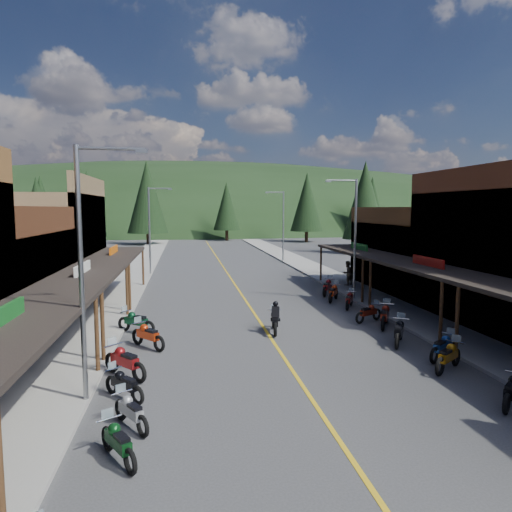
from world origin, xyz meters
name	(u,v)px	position (x,y,z in m)	size (l,w,h in m)	color
ground	(272,339)	(0.00, 0.00, 0.00)	(220.00, 220.00, 0.00)	#38383A
centerline	(230,276)	(0.00, 20.00, 0.01)	(0.15, 90.00, 0.01)	gold
sidewalk_west	(130,278)	(-8.70, 20.00, 0.07)	(3.40, 94.00, 0.15)	gray
sidewalk_east	(323,274)	(8.70, 20.00, 0.07)	(3.40, 94.00, 0.15)	gray
shop_west_3	(34,248)	(-13.78, 11.30, 3.52)	(10.90, 10.20, 8.20)	brown
shop_east_3	(423,256)	(13.75, 11.30, 2.53)	(10.90, 10.20, 6.20)	#4C2D16
streetlight_0	(86,263)	(-6.95, -6.00, 4.46)	(2.16, 0.18, 8.00)	gray
streetlight_1	(151,227)	(-6.95, 22.00, 4.46)	(2.16, 0.18, 8.00)	gray
streetlight_2	(353,234)	(6.95, 8.00, 4.46)	(2.16, 0.18, 8.00)	gray
streetlight_3	(282,223)	(6.95, 30.00, 4.46)	(2.16, 0.18, 8.00)	gray
ridge_hill	(196,226)	(0.00, 135.00, 0.00)	(310.00, 140.00, 60.00)	black
pine_1	(76,202)	(-24.00, 70.00, 7.24)	(5.88, 5.88, 12.50)	black
pine_2	(147,197)	(-10.00, 58.00, 7.99)	(6.72, 6.72, 14.00)	black
pine_3	(227,206)	(4.00, 66.00, 6.48)	(5.04, 5.04, 11.00)	black
pine_4	(307,202)	(18.00, 60.00, 7.24)	(5.88, 5.88, 12.50)	black
pine_5	(365,199)	(34.00, 72.00, 7.99)	(6.72, 6.72, 14.00)	black
pine_6	(438,206)	(46.00, 64.00, 6.48)	(5.04, 5.04, 11.00)	black
pine_7	(41,203)	(-32.00, 76.00, 7.24)	(5.88, 5.88, 12.50)	black
pine_8	(37,209)	(-22.00, 40.00, 5.98)	(4.48, 4.48, 10.00)	black
pine_9	(372,206)	(24.00, 45.00, 6.38)	(4.93, 4.93, 10.80)	black
pine_10	(87,204)	(-18.00, 50.00, 6.78)	(5.38, 5.38, 11.60)	black
pine_11	(365,200)	(20.00, 38.00, 7.19)	(5.82, 5.82, 12.40)	black
bike_west_3	(118,441)	(-5.62, -9.60, 0.55)	(0.64, 1.91, 1.09)	#0B3914
bike_west_4	(131,410)	(-5.51, -7.91, 0.54)	(0.63, 1.88, 1.07)	#95969A
bike_west_5	(124,383)	(-5.95, -5.87, 0.54)	(0.63, 1.90, 1.09)	black
bike_west_6	(125,360)	(-6.17, -3.93, 0.66)	(0.77, 2.32, 1.33)	maroon
bike_west_7	(148,334)	(-5.61, -0.49, 0.63)	(0.74, 2.21, 1.27)	#AB2B0C
bike_west_8	(136,321)	(-6.37, 2.08, 0.63)	(0.74, 2.22, 1.27)	#0B3A20
bike_east_4	(512,389)	(5.96, -8.29, 0.56)	(0.65, 1.96, 1.12)	black
bike_east_5	(448,355)	(5.80, -5.10, 0.61)	(0.71, 2.13, 1.22)	#9D600B
bike_east_6	(443,346)	(6.30, -3.89, 0.59)	(0.68, 2.05, 1.17)	navy
bike_east_7	(399,331)	(5.52, -1.65, 0.64)	(0.74, 2.22, 1.27)	black
bike_east_8	(385,314)	(6.19, 1.27, 0.67)	(0.78, 2.34, 1.34)	#62160D
bike_east_9	(369,312)	(5.80, 2.45, 0.56)	(0.65, 1.94, 1.11)	maroon
bike_east_10	(349,299)	(5.98, 5.85, 0.57)	(0.66, 1.99, 1.14)	maroon
bike_east_11	(333,292)	(5.69, 8.03, 0.63)	(0.74, 2.22, 1.27)	#BA300D
bike_east_12	(328,286)	(5.95, 10.08, 0.66)	(0.77, 2.30, 1.31)	maroon
rider_on_bike	(275,320)	(0.37, 1.14, 0.66)	(1.05, 2.24, 1.64)	black
pedestrian_east_b	(347,273)	(8.51, 13.11, 1.10)	(0.92, 0.53, 1.90)	brown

